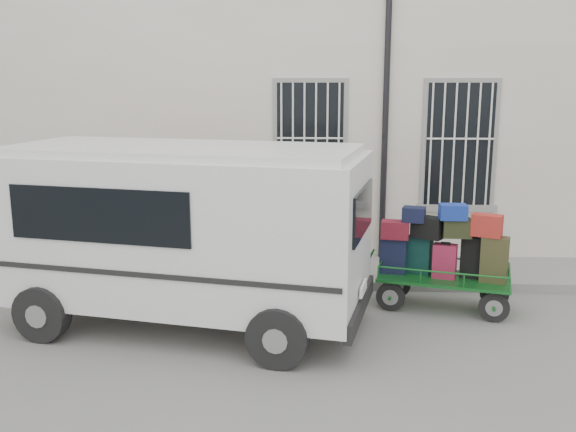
{
  "coord_description": "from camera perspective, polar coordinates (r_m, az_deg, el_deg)",
  "views": [
    {
      "loc": [
        -0.32,
        -8.74,
        3.42
      ],
      "look_at": [
        -0.72,
        1.0,
        1.33
      ],
      "focal_mm": 40.0,
      "sensor_mm": 36.0,
      "label": 1
    }
  ],
  "objects": [
    {
      "name": "luggage_cart",
      "position": [
        9.86,
        13.65,
        -3.35
      ],
      "size": [
        2.3,
        1.36,
        1.62
      ],
      "rotation": [
        0.0,
        0.0,
        -0.27
      ],
      "color": "black",
      "rests_on": "ground"
    },
    {
      "name": "building",
      "position": [
        14.25,
        3.71,
        10.41
      ],
      "size": [
        24.0,
        5.15,
        6.0
      ],
      "color": "beige",
      "rests_on": "ground"
    },
    {
      "name": "sidewalk",
      "position": [
        11.44,
        3.87,
        -4.9
      ],
      "size": [
        24.0,
        1.7,
        0.15
      ],
      "primitive_type": "cube",
      "color": "gray",
      "rests_on": "ground"
    },
    {
      "name": "ground",
      "position": [
        9.39,
        4.2,
        -9.27
      ],
      "size": [
        80.0,
        80.0,
        0.0
      ],
      "primitive_type": "plane",
      "color": "slate",
      "rests_on": "ground"
    },
    {
      "name": "van",
      "position": [
        8.94,
        -9.28,
        -0.75
      ],
      "size": [
        5.34,
        3.1,
        2.53
      ],
      "rotation": [
        0.0,
        0.0,
        -0.21
      ],
      "color": "silver",
      "rests_on": "ground"
    }
  ]
}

